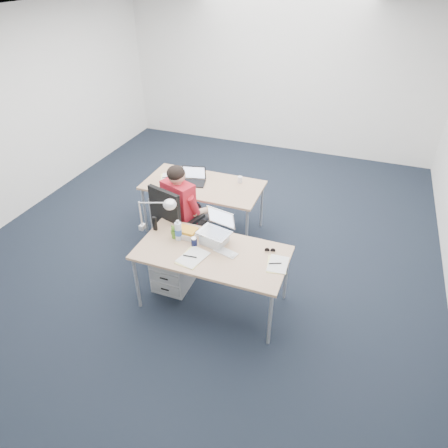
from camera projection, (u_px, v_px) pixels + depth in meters
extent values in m
plane|color=black|center=(211.00, 240.00, 5.58)|extent=(7.00, 7.00, 0.00)
cube|color=white|center=(279.00, 77.00, 7.50)|extent=(6.00, 0.02, 2.80)
cube|color=white|center=(13.00, 117.00, 5.66)|extent=(0.02, 7.00, 2.80)
cube|color=white|center=(206.00, 17.00, 4.00)|extent=(6.00, 7.00, 0.01)
cube|color=tan|center=(212.00, 253.00, 4.20)|extent=(1.60, 0.80, 0.03)
cylinder|color=#B7BABC|center=(137.00, 283.00, 4.35)|extent=(0.04, 0.04, 0.70)
cylinder|color=#B7BABC|center=(270.00, 319.00, 3.92)|extent=(0.04, 0.04, 0.70)
cylinder|color=#B7BABC|center=(166.00, 246.00, 4.89)|extent=(0.04, 0.04, 0.70)
cylinder|color=#B7BABC|center=(286.00, 275.00, 4.46)|extent=(0.04, 0.04, 0.70)
cube|color=tan|center=(203.00, 185.00, 5.42)|extent=(1.60, 0.80, 0.03)
cylinder|color=#B7BABC|center=(145.00, 210.00, 5.58)|extent=(0.04, 0.04, 0.70)
cylinder|color=#B7BABC|center=(247.00, 232.00, 5.14)|extent=(0.04, 0.04, 0.70)
cylinder|color=#B7BABC|center=(168.00, 188.00, 6.12)|extent=(0.04, 0.04, 0.70)
cylinder|color=#B7BABC|center=(262.00, 205.00, 5.68)|extent=(0.04, 0.04, 0.70)
cylinder|color=black|center=(182.00, 240.00, 5.14)|extent=(0.05, 0.05, 0.43)
cube|color=black|center=(181.00, 225.00, 5.01)|extent=(0.59, 0.59, 0.08)
cube|color=black|center=(165.00, 210.00, 4.66)|extent=(0.45, 0.18, 0.54)
cube|color=red|center=(179.00, 203.00, 4.84)|extent=(0.45, 0.34, 0.55)
sphere|color=tan|center=(177.00, 175.00, 4.62)|extent=(0.21, 0.21, 0.21)
cube|color=#B0B2B5|center=(174.00, 265.00, 4.71)|extent=(0.40, 0.50, 0.55)
cube|color=#B0B2B5|center=(171.00, 210.00, 5.73)|extent=(0.40, 0.50, 0.55)
cube|color=white|center=(226.00, 252.00, 4.18)|extent=(0.28, 0.17, 0.01)
ellipsoid|color=white|center=(233.00, 255.00, 4.12)|extent=(0.06, 0.09, 0.03)
cylinder|color=#121739|center=(194.00, 242.00, 4.25)|extent=(0.07, 0.07, 0.10)
cylinder|color=silver|center=(178.00, 230.00, 4.31)|extent=(0.09, 0.09, 0.24)
cube|color=silver|center=(188.00, 233.00, 4.39)|extent=(0.26, 0.23, 0.10)
cube|color=black|center=(155.00, 224.00, 4.48)|extent=(0.05, 0.04, 0.17)
cube|color=#FCF692|center=(192.00, 258.00, 4.10)|extent=(0.29, 0.36, 0.01)
cube|color=#FCF692|center=(277.00, 264.00, 4.02)|extent=(0.22, 0.29, 0.01)
cylinder|color=white|center=(240.00, 180.00, 5.43)|extent=(0.08, 0.08, 0.09)
cube|color=white|center=(168.00, 178.00, 5.56)|extent=(0.29, 0.33, 0.01)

